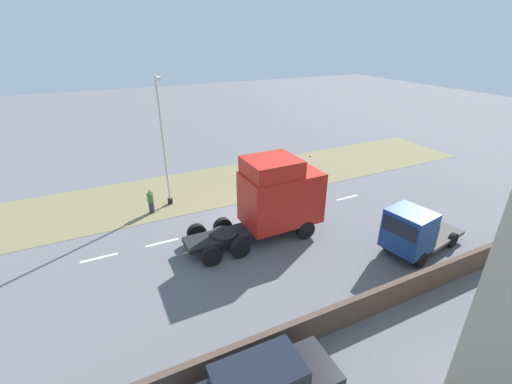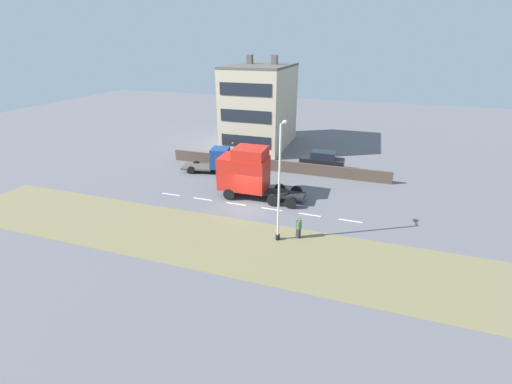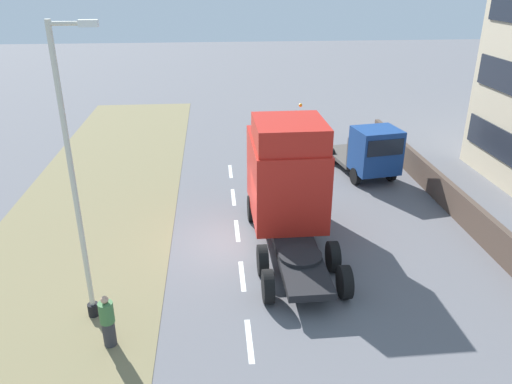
% 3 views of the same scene
% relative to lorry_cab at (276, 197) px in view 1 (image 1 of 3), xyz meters
% --- Properties ---
extents(ground_plane, '(120.00, 120.00, 0.00)m').
position_rel_lorry_cab_xyz_m(ground_plane, '(-1.85, -0.54, -2.30)').
color(ground_plane, slate).
rests_on(ground_plane, ground).
extents(grass_verge, '(7.00, 44.00, 0.01)m').
position_rel_lorry_cab_xyz_m(grass_verge, '(-7.85, -0.54, -2.29)').
color(grass_verge, olive).
rests_on(grass_verge, ground).
extents(lane_markings, '(0.16, 17.80, 0.00)m').
position_rel_lorry_cab_xyz_m(lane_markings, '(-1.85, -1.24, -2.30)').
color(lane_markings, white).
rests_on(lane_markings, ground).
extents(boundary_wall, '(0.25, 24.00, 1.21)m').
position_rel_lorry_cab_xyz_m(boundary_wall, '(7.15, -0.54, -1.69)').
color(boundary_wall, '#4C3D33').
rests_on(boundary_wall, ground).
extents(lorry_cab, '(2.75, 7.67, 4.70)m').
position_rel_lorry_cab_xyz_m(lorry_cab, '(0.00, 0.00, 0.00)').
color(lorry_cab, black).
rests_on(lorry_cab, ground).
extents(flatbed_truck, '(2.82, 5.29, 2.65)m').
position_rel_lorry_cab_xyz_m(flatbed_truck, '(4.83, 5.17, -0.91)').
color(flatbed_truck, navy).
rests_on(flatbed_truck, ground).
extents(lamp_post, '(1.28, 0.32, 8.26)m').
position_rel_lorry_cab_xyz_m(lamp_post, '(-6.23, -4.53, 1.55)').
color(lamp_post, black).
rests_on(lamp_post, ground).
extents(pedestrian, '(0.39, 0.39, 1.56)m').
position_rel_lorry_cab_xyz_m(pedestrian, '(-5.60, -5.87, -1.54)').
color(pedestrian, '#333338').
rests_on(pedestrian, ground).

